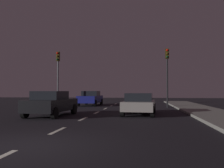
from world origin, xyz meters
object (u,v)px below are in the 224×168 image
Objects in this scene: traffic_signal_right at (167,67)px; car_adjacent_lane at (51,103)px; car_oncoming_far at (91,98)px; car_stopped_ahead at (139,103)px; traffic_signal_left at (58,68)px.

traffic_signal_right is 11.65m from car_adjacent_lane.
car_stopped_ahead is at bearing -60.07° from car_oncoming_far.
car_adjacent_lane is 0.96× the size of car_oncoming_far.
car_stopped_ahead is 1.01× the size of car_oncoming_far.
traffic_signal_left is 1.23× the size of car_oncoming_far.
traffic_signal_left is at bearing -180.00° from traffic_signal_right.
traffic_signal_left is 10.31m from traffic_signal_right.
traffic_signal_left is at bearing 107.91° from car_adjacent_lane.
traffic_signal_right reaches higher than traffic_signal_left.
car_adjacent_lane is (-7.63, -8.29, -2.95)m from traffic_signal_right.
car_stopped_ahead is (-2.41, -6.68, -3.01)m from traffic_signal_right.
traffic_signal_right is at bearing 0.00° from traffic_signal_left.
car_adjacent_lane is (2.68, -8.29, -2.91)m from traffic_signal_left.
car_oncoming_far is at bearing 89.89° from car_adjacent_lane.
traffic_signal_left is 0.99× the size of traffic_signal_right.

